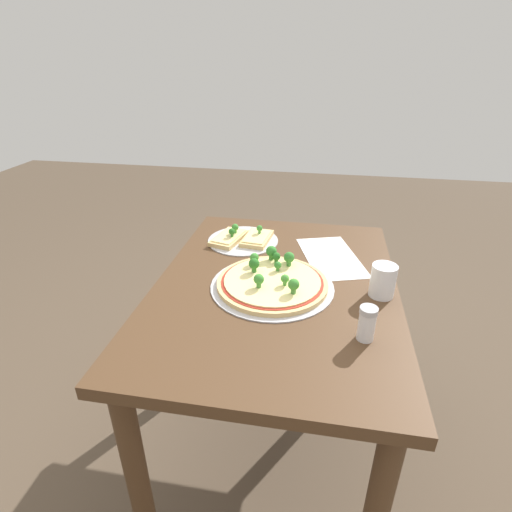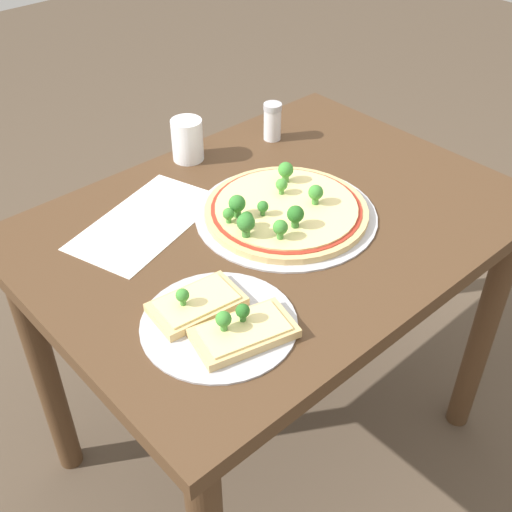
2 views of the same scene
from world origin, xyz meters
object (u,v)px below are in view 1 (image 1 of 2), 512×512
(condiment_shaker, at_px, (367,323))
(pizza_tray_slice, at_px, (243,238))
(pizza_tray_whole, at_px, (272,281))
(drinking_cup, at_px, (383,281))
(dining_table, at_px, (275,315))

(condiment_shaker, bearing_deg, pizza_tray_slice, -140.87)
(pizza_tray_whole, bearing_deg, drinking_cup, 90.33)
(dining_table, relative_size, pizza_tray_whole, 2.68)
(pizza_tray_whole, relative_size, condiment_shaker, 4.07)
(drinking_cup, bearing_deg, pizza_tray_whole, -89.67)
(condiment_shaker, bearing_deg, drinking_cup, 164.35)
(condiment_shaker, bearing_deg, dining_table, -132.24)
(dining_table, distance_m, pizza_tray_whole, 0.14)
(drinking_cup, bearing_deg, dining_table, -92.97)
(dining_table, distance_m, condiment_shaker, 0.38)
(pizza_tray_whole, bearing_deg, condiment_shaker, 51.11)
(pizza_tray_whole, xyz_separation_m, pizza_tray_slice, (-0.30, -0.15, -0.00))
(drinking_cup, bearing_deg, condiment_shaker, -15.65)
(pizza_tray_slice, relative_size, condiment_shaker, 2.87)
(dining_table, height_order, condiment_shaker, condiment_shaker)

